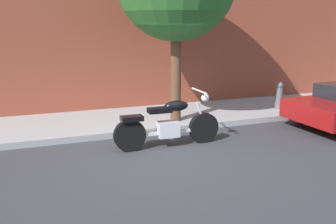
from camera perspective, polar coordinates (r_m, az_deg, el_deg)
ground_plane at (r=7.64m, az=-0.84°, el=-6.04°), size 60.00×60.00×0.00m
sidewalk at (r=9.86m, az=-5.61°, el=-1.21°), size 25.56×2.42×0.14m
motorcycle at (r=7.85m, az=-0.03°, el=-1.92°), size 2.29×0.70×1.15m
fire_hydrant at (r=11.16m, az=16.23°, el=2.06°), size 0.20×0.20×0.91m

